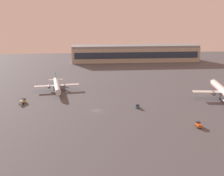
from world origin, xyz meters
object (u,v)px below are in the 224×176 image
fuel_truck (22,101)px  pushback_tug (138,106)px  airplane_taxiway_distant (57,85)px  cargo_loader (199,125)px  airplane_far_stand (224,92)px

fuel_truck → pushback_tug: 65.88m
airplane_taxiway_distant → cargo_loader: bearing=128.0°
cargo_loader → fuel_truck: 97.58m
cargo_loader → fuel_truck: (-88.00, 42.16, 0.19)m
cargo_loader → pushback_tug: bearing=134.2°
airplane_taxiway_distant → cargo_loader: size_ratio=8.69×
airplane_far_stand → airplane_taxiway_distant: size_ratio=1.27×
airplane_far_stand → fuel_truck: (-118.62, 0.91, -3.23)m
cargo_loader → fuel_truck: size_ratio=0.66×
airplane_far_stand → pushback_tug: size_ratio=13.83×
airplane_taxiway_distant → airplane_far_stand: bearing=157.1°
fuel_truck → pushback_tug: bearing=-3.5°
airplane_taxiway_distant → fuel_truck: airplane_taxiway_distant is taller
fuel_truck → pushback_tug: (64.51, -13.37, -0.30)m
airplane_far_stand → airplane_taxiway_distant: airplane_far_stand is taller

